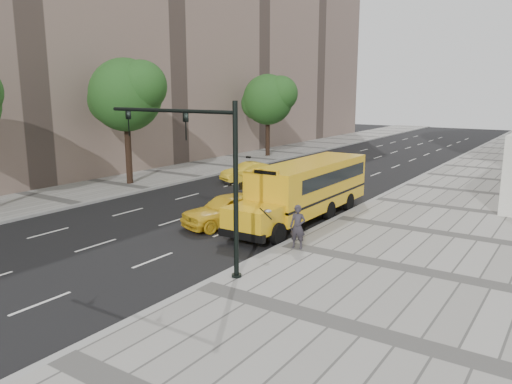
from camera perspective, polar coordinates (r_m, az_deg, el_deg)
The scene contains 12 objects.
ground at distance 29.66m, azimuth -1.33°, elevation -1.53°, with size 140.00×140.00×0.00m, color black.
sidewalk_museum at distance 24.98m, azimuth 21.91°, elevation -4.76°, with size 12.00×140.00×0.15m, color gray.
sidewalk_far at distance 36.95m, azimuth -15.43°, elevation 0.80°, with size 6.00×140.00×0.15m, color gray.
curb_museum at distance 26.74m, azimuth 9.27°, elevation -2.99°, with size 0.30×140.00×0.15m, color gray.
curb_far at distance 34.76m, azimuth -12.18°, elevation 0.30°, with size 0.30×140.00×0.15m, color gray.
tree_b at distance 36.30m, azimuth -14.60°, elevation 10.75°, with size 5.68×5.05×8.91m.
tree_c at distance 50.52m, azimuth 1.45°, elevation 10.57°, with size 5.62×5.00×8.25m.
school_bus at distance 26.52m, azimuth 5.94°, elevation 0.72°, with size 2.96×11.56×3.19m.
taxi_near at distance 25.18m, azimuth -3.19°, elevation -2.01°, with size 1.95×4.86×1.66m, color yellow.
taxi_far at distance 37.40m, azimuth -0.87°, elevation 2.32°, with size 1.48×4.23×1.39m, color yellow.
pedestrian at distance 21.15m, azimuth 4.78°, elevation -3.98°, with size 0.68×0.45×1.87m, color #2E2A32.
traffic_signal at distance 18.05m, azimuth -5.96°, elevation 3.06°, with size 6.18×0.36×6.40m.
Camera 1 is at (16.61, -23.61, 6.78)m, focal length 35.00 mm.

